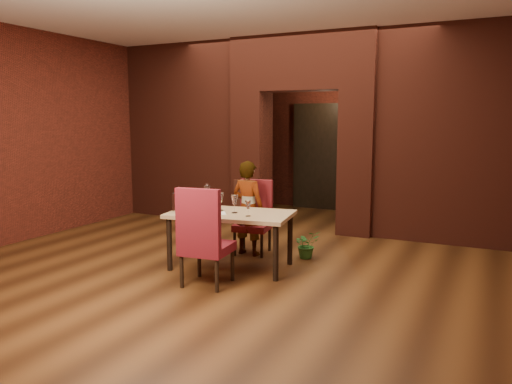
% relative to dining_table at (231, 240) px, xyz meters
% --- Properties ---
extents(floor, '(8.00, 8.00, 0.00)m').
position_rel_dining_table_xyz_m(floor, '(-0.02, 0.55, -0.35)').
color(floor, '#472811').
rests_on(floor, ground).
extents(ceiling, '(7.00, 8.00, 0.04)m').
position_rel_dining_table_xyz_m(ceiling, '(-0.02, 0.55, 2.85)').
color(ceiling, silver).
rests_on(ceiling, ground).
extents(wall_back, '(7.00, 0.04, 3.20)m').
position_rel_dining_table_xyz_m(wall_back, '(-0.02, 4.55, 1.25)').
color(wall_back, maroon).
rests_on(wall_back, ground).
extents(wall_left, '(0.04, 8.00, 3.20)m').
position_rel_dining_table_xyz_m(wall_left, '(-3.52, 0.55, 1.25)').
color(wall_left, maroon).
rests_on(wall_left, ground).
extents(pillar_left, '(0.55, 0.55, 2.30)m').
position_rel_dining_table_xyz_m(pillar_left, '(-0.97, 2.55, 0.80)').
color(pillar_left, maroon).
rests_on(pillar_left, ground).
extents(pillar_right, '(0.55, 0.55, 2.30)m').
position_rel_dining_table_xyz_m(pillar_right, '(0.93, 2.55, 0.80)').
color(pillar_right, maroon).
rests_on(pillar_right, ground).
extents(lintel, '(2.45, 0.55, 0.90)m').
position_rel_dining_table_xyz_m(lintel, '(-0.02, 2.55, 2.40)').
color(lintel, maroon).
rests_on(lintel, ground).
extents(wing_wall_left, '(2.28, 0.35, 3.20)m').
position_rel_dining_table_xyz_m(wing_wall_left, '(-2.39, 2.55, 1.25)').
color(wing_wall_left, maroon).
rests_on(wing_wall_left, ground).
extents(wing_wall_right, '(2.28, 0.35, 3.20)m').
position_rel_dining_table_xyz_m(wing_wall_right, '(2.34, 2.55, 1.25)').
color(wing_wall_right, maroon).
rests_on(wing_wall_right, ground).
extents(vent_panel, '(0.40, 0.03, 0.50)m').
position_rel_dining_table_xyz_m(vent_panel, '(-0.97, 2.25, 0.20)').
color(vent_panel, '#A54930').
rests_on(vent_panel, ground).
extents(rear_door, '(0.90, 0.08, 2.10)m').
position_rel_dining_table_xyz_m(rear_door, '(-0.42, 4.49, 0.70)').
color(rear_door, black).
rests_on(rear_door, ground).
extents(rear_door_frame, '(1.02, 0.04, 2.22)m').
position_rel_dining_table_xyz_m(rear_door_frame, '(-0.42, 4.45, 0.70)').
color(rear_door_frame, black).
rests_on(rear_door_frame, ground).
extents(dining_table, '(1.60, 1.05, 0.70)m').
position_rel_dining_table_xyz_m(dining_table, '(0.00, 0.00, 0.00)').
color(dining_table, tan).
rests_on(dining_table, ground).
extents(chair_far, '(0.52, 0.52, 1.00)m').
position_rel_dining_table_xyz_m(chair_far, '(-0.06, 0.72, 0.15)').
color(chair_far, maroon).
rests_on(chair_far, ground).
extents(chair_near, '(0.55, 0.55, 1.11)m').
position_rel_dining_table_xyz_m(chair_near, '(0.07, -0.68, 0.21)').
color(chair_near, maroon).
rests_on(chair_near, ground).
extents(person_seated, '(0.50, 0.35, 1.29)m').
position_rel_dining_table_xyz_m(person_seated, '(-0.09, 0.64, 0.29)').
color(person_seated, white).
rests_on(person_seated, ground).
extents(wine_glass_a, '(0.09, 0.09, 0.23)m').
position_rel_dining_table_xyz_m(wine_glass_a, '(-0.17, 0.04, 0.46)').
color(wine_glass_a, silver).
rests_on(wine_glass_a, dining_table).
extents(wine_glass_b, '(0.09, 0.09, 0.22)m').
position_rel_dining_table_xyz_m(wine_glass_b, '(0.06, -0.01, 0.46)').
color(wine_glass_b, white).
rests_on(wine_glass_b, dining_table).
extents(wine_glass_c, '(0.08, 0.08, 0.19)m').
position_rel_dining_table_xyz_m(wine_glass_c, '(0.31, -0.13, 0.44)').
color(wine_glass_c, white).
rests_on(wine_glass_c, dining_table).
extents(tasting_sheet, '(0.36, 0.34, 0.00)m').
position_rel_dining_table_xyz_m(tasting_sheet, '(-0.15, -0.17, 0.35)').
color(tasting_sheet, silver).
rests_on(tasting_sheet, dining_table).
extents(wine_bucket, '(0.19, 0.19, 0.23)m').
position_rel_dining_table_xyz_m(wine_bucket, '(-0.62, -0.19, 0.46)').
color(wine_bucket, '#AFAEB6').
rests_on(wine_bucket, dining_table).
extents(water_bottle, '(0.07, 0.07, 0.32)m').
position_rel_dining_table_xyz_m(water_bottle, '(-0.41, 0.12, 0.51)').
color(water_bottle, white).
rests_on(water_bottle, dining_table).
extents(potted_plant, '(0.44, 0.44, 0.37)m').
position_rel_dining_table_xyz_m(potted_plant, '(0.70, 0.81, -0.16)').
color(potted_plant, '#265E22').
rests_on(potted_plant, ground).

